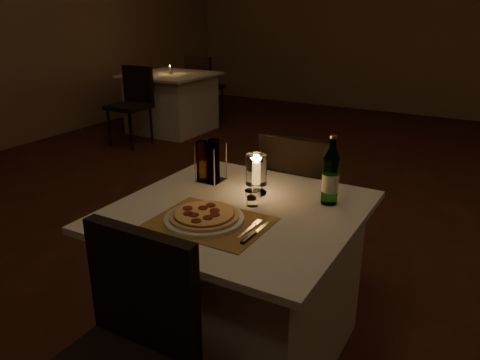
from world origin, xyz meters
The scene contains 18 objects.
floor centered at (0.00, 0.00, -0.01)m, with size 8.00×10.00×0.02m, color #421F15.
wall_back centered at (0.00, 5.01, 1.50)m, with size 8.00×0.02×3.00m, color #896C50.
main_table centered at (-0.01, -0.82, 0.37)m, with size 1.00×1.00×0.74m.
chair_near centered at (-0.01, -1.54, 0.55)m, with size 0.42×0.42×0.90m.
chair_far centered at (-0.01, -0.11, 0.55)m, with size 0.42×0.42×0.90m.
placemat centered at (-0.03, -1.00, 0.74)m, with size 0.45×0.34×0.00m, color #A47739.
plate centered at (-0.06, -1.00, 0.75)m, with size 0.32×0.32×0.01m, color white.
pizza centered at (-0.06, -1.00, 0.77)m, with size 0.28×0.28×0.02m.
fork centered at (0.14, -0.97, 0.75)m, with size 0.02×0.18×0.00m.
knife centered at (0.17, -1.03, 0.75)m, with size 0.02×0.22×0.01m.
tumbler centered at (0.03, -0.77, 0.77)m, with size 0.07×0.07×0.07m, color white, non-canonical shape.
water_bottle centered at (0.31, -0.58, 0.86)m, with size 0.07×0.07×0.30m.
hurricane_candle centered at (-0.02, -0.64, 0.85)m, with size 0.10×0.10×0.19m.
cruet_caddy centered at (-0.28, -0.61, 0.84)m, with size 0.12×0.12×0.21m.
neighbor_table_left centered at (-2.85, 2.40, 0.37)m, with size 1.00×1.00×0.74m.
neighbor_chair_la centered at (-2.85, 1.69, 0.55)m, with size 0.42×0.42×0.90m.
neighbor_chair_lb centered at (-2.85, 3.12, 0.55)m, with size 0.42×0.42×0.90m.
neighbor_candle_left centered at (-2.85, 2.40, 0.79)m, with size 0.03×0.03×0.11m.
Camera 1 is at (0.90, -2.40, 1.54)m, focal length 35.00 mm.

